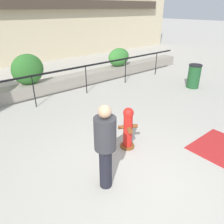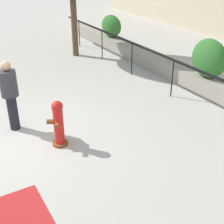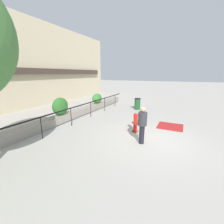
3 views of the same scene
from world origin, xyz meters
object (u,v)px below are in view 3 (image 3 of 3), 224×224
fire_hydrant (136,122)px  pedestrian (142,123)px  hedge_bush_1 (60,106)px  hedge_bush_2 (97,98)px  trash_bin (137,104)px

fire_hydrant → pedestrian: 1.47m
hedge_bush_1 → pedestrian: (-0.73, -5.65, -0.09)m
hedge_bush_1 → pedestrian: pedestrian is taller
fire_hydrant → pedestrian: pedestrian is taller
hedge_bush_2 → trash_bin: size_ratio=1.19×
hedge_bush_2 → fire_hydrant: (-4.07, -4.96, -0.39)m
hedge_bush_2 → pedestrian: bearing=-133.1°
hedge_bush_1 → hedge_bush_2: hedge_bush_1 is taller
hedge_bush_1 → trash_bin: size_ratio=1.20×
hedge_bush_1 → trash_bin: (5.84, -3.47, -0.57)m
hedge_bush_1 → hedge_bush_2: size_ratio=1.01×
hedge_bush_1 → fire_hydrant: size_ratio=1.12×
hedge_bush_2 → trash_bin: hedge_bush_2 is taller
trash_bin → hedge_bush_1: bearing=149.3°
hedge_bush_2 → pedestrian: pedestrian is taller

